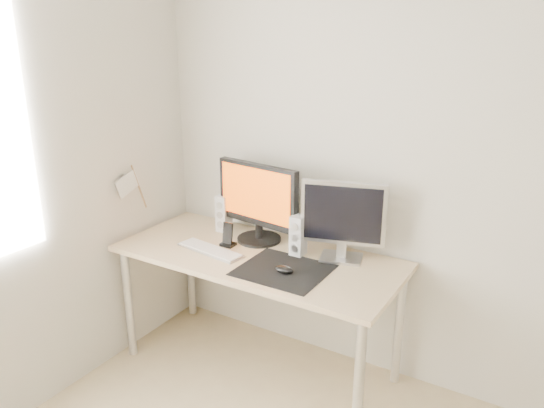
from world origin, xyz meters
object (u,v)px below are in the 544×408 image
at_px(keyboard, 210,250).
at_px(second_monitor, 343,217).
at_px(phone_dock, 228,239).
at_px(mouse, 284,269).
at_px(main_monitor, 258,200).
at_px(speaker_right, 298,235).
at_px(desk, 258,267).
at_px(speaker_left, 224,213).

bearing_deg(keyboard, second_monitor, 22.72).
bearing_deg(phone_dock, mouse, -17.84).
height_order(main_monitor, second_monitor, main_monitor).
bearing_deg(main_monitor, speaker_right, -10.69).
distance_m(desk, second_monitor, 0.56).
height_order(mouse, keyboard, mouse).
height_order(desk, main_monitor, main_monitor).
xyz_separation_m(desk, main_monitor, (-0.10, 0.17, 0.33)).
distance_m(main_monitor, second_monitor, 0.53).
xyz_separation_m(second_monitor, phone_dock, (-0.63, -0.17, -0.20)).
relative_size(second_monitor, phone_dock, 3.16).
relative_size(second_monitor, speaker_left, 1.95).
xyz_separation_m(main_monitor, keyboard, (-0.15, -0.27, -0.25)).
bearing_deg(keyboard, desk, 21.87).
height_order(speaker_left, speaker_right, same).
xyz_separation_m(mouse, desk, (-0.25, 0.13, -0.10)).
distance_m(mouse, second_monitor, 0.42).
bearing_deg(phone_dock, desk, -3.85).
distance_m(desk, speaker_right, 0.29).
height_order(desk, second_monitor, second_monitor).
distance_m(speaker_right, keyboard, 0.50).
distance_m(mouse, desk, 0.30).
relative_size(main_monitor, speaker_left, 2.42).
xyz_separation_m(speaker_left, keyboard, (0.12, -0.30, -0.11)).
distance_m(second_monitor, speaker_right, 0.27).
relative_size(desk, keyboard, 3.70).
relative_size(main_monitor, keyboard, 1.27).
bearing_deg(second_monitor, speaker_right, -163.17).
bearing_deg(keyboard, speaker_left, 112.04).
bearing_deg(speaker_left, main_monitor, -6.33).
distance_m(speaker_right, phone_dock, 0.42).
distance_m(second_monitor, keyboard, 0.77).
bearing_deg(phone_dock, second_monitor, 14.76).
bearing_deg(mouse, main_monitor, 139.27).
relative_size(main_monitor, speaker_right, 2.42).
bearing_deg(keyboard, speaker_right, 25.59).
xyz_separation_m(main_monitor, speaker_left, (-0.27, 0.03, -0.14)).
bearing_deg(phone_dock, speaker_right, 13.57).
height_order(second_monitor, speaker_right, second_monitor).
xyz_separation_m(main_monitor, second_monitor, (0.53, 0.01, -0.01)).
relative_size(mouse, desk, 0.06).
relative_size(keyboard, phone_dock, 3.09).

